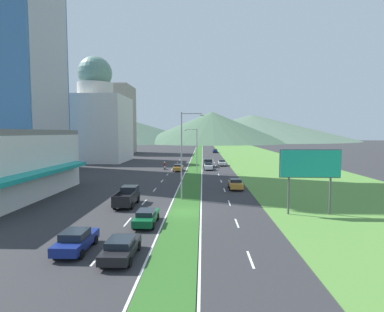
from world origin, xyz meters
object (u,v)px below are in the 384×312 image
at_px(pickup_truck_0, 208,163).
at_px(street_lamp_near, 184,151).
at_px(office_tower, 8,12).
at_px(car_1, 76,240).
at_px(car_0, 146,217).
at_px(car_7, 222,163).
at_px(car_3, 178,168).
at_px(pickup_truck_1, 127,197).
at_px(motorcycle_rider, 165,166).
at_px(street_lamp_mid, 195,147).
at_px(billboard_roadside, 310,166).
at_px(car_6, 208,166).
at_px(car_5, 121,248).
at_px(car_4, 236,184).
at_px(car_2, 215,151).

bearing_deg(pickup_truck_0, street_lamp_near, -5.62).
relative_size(office_tower, car_1, 15.26).
bearing_deg(car_0, car_7, -11.23).
relative_size(car_3, pickup_truck_1, 0.82).
height_order(street_lamp_near, car_0, street_lamp_near).
bearing_deg(street_lamp_near, car_7, 79.76).
relative_size(car_0, pickup_truck_1, 0.86).
height_order(car_3, motorcycle_rider, motorcycle_rider).
bearing_deg(office_tower, street_lamp_mid, -1.83).
xyz_separation_m(car_0, car_7, (9.95, 50.10, 0.05)).
bearing_deg(pickup_truck_0, motorcycle_rider, -59.40).
distance_m(street_lamp_near, car_3, 29.09).
height_order(billboard_roadside, car_7, billboard_roadside).
distance_m(car_0, car_3, 38.86).
relative_size(street_lamp_near, motorcycle_rider, 5.42).
xyz_separation_m(street_lamp_mid, car_0, (-3.60, -36.83, -4.54)).
relative_size(car_6, pickup_truck_0, 0.89).
xyz_separation_m(car_5, pickup_truck_0, (6.73, 54.98, 0.27)).
xyz_separation_m(billboard_roadside, pickup_truck_0, (-9.53, 43.58, -4.02)).
bearing_deg(billboard_roadside, street_lamp_mid, 110.53).
bearing_deg(car_7, office_tower, -75.30).
distance_m(billboard_roadside, motorcycle_rider, 42.65).
xyz_separation_m(billboard_roadside, car_7, (-6.00, 46.25, -4.24)).
bearing_deg(billboard_roadside, car_0, -166.45).
relative_size(office_tower, car_5, 15.04).
relative_size(street_lamp_near, car_3, 2.44).
bearing_deg(office_tower, pickup_truck_0, 12.46).
height_order(car_3, car_6, car_6).
xyz_separation_m(car_4, car_6, (-3.56, 23.75, 0.02)).
relative_size(car_2, car_6, 0.98).
bearing_deg(street_lamp_mid, car_5, -95.04).
bearing_deg(street_lamp_mid, pickup_truck_1, -103.67).
distance_m(car_7, pickup_truck_1, 44.79).
bearing_deg(car_3, car_0, -179.71).
bearing_deg(pickup_truck_0, car_6, -0.06).
bearing_deg(car_0, street_lamp_near, -14.91).
bearing_deg(car_5, car_3, -0.14).
height_order(car_0, pickup_truck_0, pickup_truck_0).
height_order(car_2, pickup_truck_1, pickup_truck_1).
bearing_deg(car_4, car_1, -29.69).
bearing_deg(car_4, street_lamp_near, -44.35).
bearing_deg(car_6, car_4, 8.52).
bearing_deg(car_0, car_2, -5.86).
height_order(office_tower, street_lamp_near, office_tower).
bearing_deg(car_6, billboard_roadside, 14.20).
height_order(car_7, motorcycle_rider, motorcycle_rider).
bearing_deg(car_1, billboard_roadside, -62.58).
xyz_separation_m(billboard_roadside, pickup_truck_1, (-19.51, 3.55, -4.02)).
distance_m(car_0, car_2, 100.24).
height_order(street_lamp_mid, car_2, street_lamp_mid).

